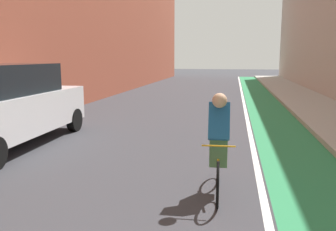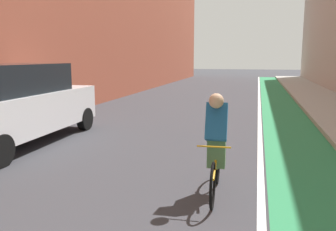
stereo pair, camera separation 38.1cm
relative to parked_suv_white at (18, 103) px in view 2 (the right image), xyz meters
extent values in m
plane|color=#38383D|center=(3.24, 7.97, -1.02)|extent=(97.57, 97.57, 0.00)
cube|color=#2D8451|center=(6.73, 9.97, -1.02)|extent=(1.60, 44.35, 0.00)
cube|color=white|center=(5.83, 9.97, -1.02)|extent=(0.12, 44.35, 0.00)
cube|color=#A8A59E|center=(8.80, 9.97, -0.95)|extent=(2.55, 44.35, 0.14)
cube|color=silver|center=(0.00, 0.07, -0.21)|extent=(1.89, 4.82, 0.95)
cube|color=black|center=(0.00, -0.17, 0.59)|extent=(1.64, 2.90, 0.75)
cylinder|color=black|center=(-0.86, 1.90, -0.69)|extent=(0.23, 0.66, 0.66)
cylinder|color=black|center=(0.78, 1.93, -0.69)|extent=(0.23, 0.66, 0.66)
cylinder|color=black|center=(0.85, -1.76, -0.69)|extent=(0.23, 0.66, 0.66)
torus|color=black|center=(5.14, -2.67, -0.68)|extent=(0.07, 0.69, 0.68)
torus|color=black|center=(5.10, -1.62, -0.68)|extent=(0.07, 0.69, 0.68)
cylinder|color=gold|center=(5.12, -2.15, -0.46)|extent=(0.08, 0.96, 0.33)
cylinder|color=gold|center=(5.11, -1.96, -0.38)|extent=(0.04, 0.12, 0.55)
cylinder|color=gold|center=(5.14, -2.59, -0.13)|extent=(0.48, 0.04, 0.02)
cube|color=#4C7247|center=(5.12, -2.04, -0.31)|extent=(0.29, 0.25, 0.56)
cube|color=#1E598C|center=(5.12, -2.17, 0.15)|extent=(0.34, 0.41, 0.60)
sphere|color=tan|center=(5.13, -2.33, 0.49)|extent=(0.22, 0.22, 0.22)
camera|label=1|loc=(5.32, -7.50, 1.12)|focal=37.61mm
camera|label=2|loc=(5.70, -7.42, 1.12)|focal=37.61mm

